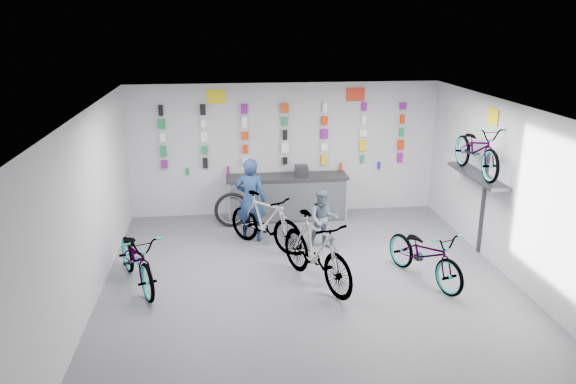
{
  "coord_description": "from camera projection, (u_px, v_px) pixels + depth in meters",
  "views": [
    {
      "loc": [
        -1.39,
        -8.39,
        4.36
      ],
      "look_at": [
        -0.23,
        1.4,
        1.29
      ],
      "focal_mm": 35.0,
      "sensor_mm": 36.0,
      "label": 1
    }
  ],
  "objects": [
    {
      "name": "sign_right",
      "position": [
        356.0,
        94.0,
        12.55
      ],
      "size": [
        0.42,
        0.02,
        0.3
      ],
      "primitive_type": "cube",
      "color": "red",
      "rests_on": "wall_back"
    },
    {
      "name": "bike_wall",
      "position": [
        477.0,
        149.0,
        10.3
      ],
      "size": [
        0.63,
        1.8,
        0.95
      ],
      "primitive_type": "imported",
      "color": "gray",
      "rests_on": "wall_bracket"
    },
    {
      "name": "bike_service",
      "position": [
        265.0,
        221.0,
        10.99
      ],
      "size": [
        1.66,
        1.69,
        1.11
      ],
      "primitive_type": "imported",
      "rotation": [
        0.0,
        0.0,
        0.77
      ],
      "color": "gray",
      "rests_on": "floor"
    },
    {
      "name": "wall_bracket",
      "position": [
        478.0,
        180.0,
        10.48
      ],
      "size": [
        0.39,
        1.9,
        2.0
      ],
      "color": "#333338",
      "rests_on": "wall_right"
    },
    {
      "name": "counter",
      "position": [
        287.0,
        198.0,
        12.62
      ],
      "size": [
        2.7,
        0.66,
        1.0
      ],
      "color": "black",
      "rests_on": "floor"
    },
    {
      "name": "wall_left",
      "position": [
        87.0,
        214.0,
        8.57
      ],
      "size": [
        0.0,
        8.0,
        8.0
      ],
      "primitive_type": "plane",
      "rotation": [
        1.57,
        0.0,
        1.57
      ],
      "color": "silver",
      "rests_on": "floor"
    },
    {
      "name": "clerk",
      "position": [
        251.0,
        200.0,
        11.29
      ],
      "size": [
        0.72,
        0.58,
        1.72
      ],
      "primitive_type": "imported",
      "rotation": [
        0.0,
        0.0,
        2.84
      ],
      "color": "navy",
      "rests_on": "floor"
    },
    {
      "name": "merch_wall",
      "position": [
        283.0,
        137.0,
        12.59
      ],
      "size": [
        5.55,
        0.08,
        1.57
      ],
      "color": "#831487",
      "rests_on": "wall_back"
    },
    {
      "name": "bike_right",
      "position": [
        425.0,
        254.0,
        9.61
      ],
      "size": [
        1.29,
        1.98,
        0.98
      ],
      "primitive_type": "imported",
      "rotation": [
        0.0,
        0.0,
        0.37
      ],
      "color": "gray",
      "rests_on": "floor"
    },
    {
      "name": "sign_side",
      "position": [
        493.0,
        117.0,
        10.15
      ],
      "size": [
        0.02,
        0.4,
        0.3
      ],
      "primitive_type": "cube",
      "color": "yellow",
      "rests_on": "wall_right"
    },
    {
      "name": "customer",
      "position": [
        323.0,
        219.0,
        10.94
      ],
      "size": [
        0.6,
        0.47,
        1.2
      ],
      "primitive_type": "imported",
      "rotation": [
        0.0,
        0.0,
        -0.03
      ],
      "color": "#4C5C6C",
      "rests_on": "floor"
    },
    {
      "name": "spare_wheel",
      "position": [
        232.0,
        210.0,
        12.16
      ],
      "size": [
        0.77,
        0.23,
        0.77
      ],
      "rotation": [
        0.0,
        0.0,
        0.12
      ],
      "color": "black",
      "rests_on": "floor"
    },
    {
      "name": "ceiling",
      "position": [
        314.0,
        111.0,
        8.52
      ],
      "size": [
        8.0,
        8.0,
        0.0
      ],
      "primitive_type": "plane",
      "rotation": [
        3.14,
        0.0,
        0.0
      ],
      "color": "white",
      "rests_on": "wall_back"
    },
    {
      "name": "sign_left",
      "position": [
        216.0,
        97.0,
        12.21
      ],
      "size": [
        0.42,
        0.02,
        0.3
      ],
      "primitive_type": "cube",
      "color": "yellow",
      "rests_on": "wall_back"
    },
    {
      "name": "floor",
      "position": [
        311.0,
        290.0,
        9.41
      ],
      "size": [
        8.0,
        8.0,
        0.0
      ],
      "primitive_type": "plane",
      "color": "#505055",
      "rests_on": "ground"
    },
    {
      "name": "wall_back",
      "position": [
        285.0,
        149.0,
        12.75
      ],
      "size": [
        7.0,
        0.0,
        7.0
      ],
      "primitive_type": "plane",
      "rotation": [
        1.57,
        0.0,
        0.0
      ],
      "color": "silver",
      "rests_on": "floor"
    },
    {
      "name": "bike_left",
      "position": [
        137.0,
        258.0,
        9.41
      ],
      "size": [
        1.36,
        2.04,
        1.01
      ],
      "primitive_type": "imported",
      "rotation": [
        0.0,
        0.0,
        0.39
      ],
      "color": "gray",
      "rests_on": "floor"
    },
    {
      "name": "bike_center",
      "position": [
        316.0,
        251.0,
        9.43
      ],
      "size": [
        1.38,
        2.1,
        1.23
      ],
      "primitive_type": "imported",
      "rotation": [
        0.0,
        0.0,
        0.43
      ],
      "color": "gray",
      "rests_on": "floor"
    },
    {
      "name": "register",
      "position": [
        301.0,
        171.0,
        12.48
      ],
      "size": [
        0.29,
        0.31,
        0.22
      ],
      "primitive_type": "cube",
      "rotation": [
        0.0,
        0.0,
        -0.02
      ],
      "color": "black",
      "rests_on": "counter"
    },
    {
      "name": "wall_front",
      "position": [
        382.0,
        342.0,
        5.17
      ],
      "size": [
        7.0,
        0.0,
        7.0
      ],
      "primitive_type": "plane",
      "rotation": [
        -1.57,
        0.0,
        0.0
      ],
      "color": "silver",
      "rests_on": "floor"
    },
    {
      "name": "wall_right",
      "position": [
        520.0,
        197.0,
        9.35
      ],
      "size": [
        0.0,
        8.0,
        8.0
      ],
      "primitive_type": "plane",
      "rotation": [
        1.57,
        0.0,
        -1.57
      ],
      "color": "silver",
      "rests_on": "floor"
    }
  ]
}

